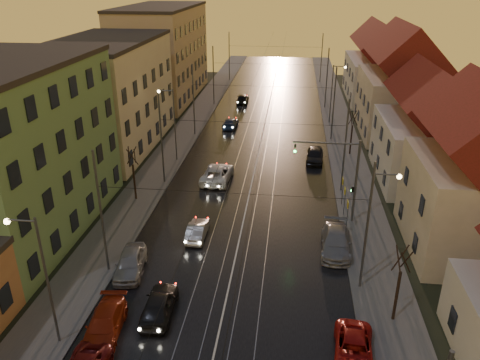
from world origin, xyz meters
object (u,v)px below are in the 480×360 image
at_px(street_lamp_0, 40,270).
at_px(driving_car_4, 243,99).
at_px(parked_right_0, 354,350).
at_px(parked_left_2, 105,325).
at_px(traffic_light_mast, 344,171).
at_px(parked_left_3, 130,263).
at_px(driving_car_2, 217,173).
at_px(street_lamp_2, 172,118).
at_px(street_lamp_3, 334,88).
at_px(driving_car_1, 197,230).
at_px(driving_car_0, 159,304).
at_px(parked_right_1, 336,241).
at_px(parked_right_2, 315,155).
at_px(street_lamp_1, 374,216).
at_px(driving_car_3, 230,123).

bearing_deg(street_lamp_0, driving_car_4, 84.79).
relative_size(street_lamp_0, parked_right_0, 1.78).
distance_m(street_lamp_0, parked_left_2, 5.06).
height_order(traffic_light_mast, parked_left_3, traffic_light_mast).
bearing_deg(parked_right_0, parked_left_2, -176.38).
bearing_deg(driving_car_2, street_lamp_2, -37.33).
xyz_separation_m(street_lamp_3, driving_car_1, (-12.42, -31.84, -4.26)).
bearing_deg(driving_car_1, driving_car_4, -89.19).
height_order(driving_car_0, parked_right_1, parked_right_1).
distance_m(parked_left_2, parked_left_3, 6.11).
distance_m(driving_car_2, parked_right_2, 11.62).
bearing_deg(parked_right_0, driving_car_0, 173.34).
bearing_deg(street_lamp_3, parked_left_3, -113.56).
relative_size(parked_left_2, parked_right_0, 1.04).
xyz_separation_m(driving_car_0, parked_right_0, (11.32, -2.34, -0.13)).
bearing_deg(street_lamp_1, street_lamp_0, -156.28).
relative_size(driving_car_0, driving_car_1, 1.15).
bearing_deg(driving_car_2, street_lamp_0, 79.77).
height_order(street_lamp_2, driving_car_0, street_lamp_2).
distance_m(street_lamp_2, parked_right_1, 23.67).
relative_size(traffic_light_mast, driving_car_3, 1.69).
bearing_deg(street_lamp_1, driving_car_0, -158.72).
distance_m(traffic_light_mast, parked_right_0, 15.88).
height_order(driving_car_2, driving_car_4, driving_car_2).
bearing_deg(parked_right_0, traffic_light_mast, 93.14).
bearing_deg(street_lamp_2, traffic_light_mast, -35.07).
xyz_separation_m(street_lamp_3, parked_right_0, (-1.61, -43.37, -4.26)).
xyz_separation_m(driving_car_1, parked_right_2, (9.65, 17.22, 0.13)).
height_order(parked_left_2, parked_right_1, parked_right_1).
relative_size(street_lamp_1, driving_car_4, 1.83).
distance_m(driving_car_1, driving_car_2, 10.96).
xyz_separation_m(street_lamp_0, traffic_light_mast, (17.10, 16.00, -0.29)).
bearing_deg(driving_car_2, driving_car_1, 94.23).
relative_size(traffic_light_mast, driving_car_0, 1.64).
xyz_separation_m(driving_car_0, parked_right_1, (11.15, 8.50, 0.02)).
distance_m(driving_car_4, parked_right_2, 26.30).
height_order(traffic_light_mast, driving_car_4, traffic_light_mast).
distance_m(street_lamp_3, parked_right_2, 15.44).
bearing_deg(street_lamp_3, parked_right_0, -92.12).
distance_m(driving_car_3, parked_left_3, 33.71).
distance_m(driving_car_1, parked_right_0, 15.81).
height_order(street_lamp_0, parked_left_2, street_lamp_0).
bearing_deg(parked_right_2, parked_right_1, -83.39).
bearing_deg(street_lamp_2, driving_car_0, -78.09).
height_order(traffic_light_mast, parked_right_1, traffic_light_mast).
relative_size(street_lamp_2, parked_left_2, 1.72).
xyz_separation_m(street_lamp_1, driving_car_0, (-12.93, -5.04, -4.14)).
bearing_deg(parked_right_2, driving_car_4, 117.15).
relative_size(street_lamp_1, street_lamp_3, 1.00).
xyz_separation_m(street_lamp_0, parked_left_3, (2.10, 7.06, -4.12)).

